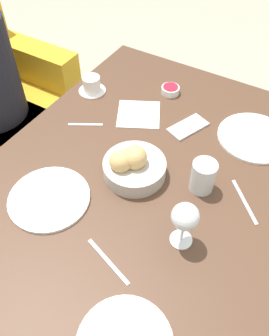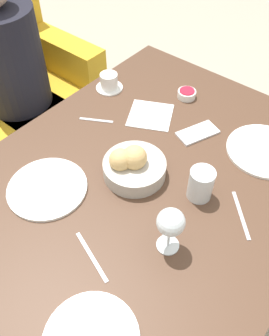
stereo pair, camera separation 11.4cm
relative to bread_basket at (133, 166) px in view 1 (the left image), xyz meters
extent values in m
plane|color=#A89E89|center=(-0.03, -0.04, -0.78)|extent=(10.00, 10.00, 0.00)
cube|color=#4C3323|center=(-0.03, -0.04, -0.06)|extent=(1.41, 1.02, 0.03)
cube|color=#4C3323|center=(0.63, 0.42, -0.43)|extent=(0.06, 0.06, 0.70)
cube|color=gold|center=(0.58, 1.08, -0.46)|extent=(0.14, 0.70, 0.63)
cube|color=#23232D|center=(0.22, 0.97, -0.56)|extent=(0.33, 0.45, 0.43)
cylinder|color=#B2ADA3|center=(0.00, 0.00, -0.02)|extent=(0.20, 0.20, 0.05)
sphere|color=tan|center=(0.00, 0.00, 0.04)|extent=(0.08, 0.08, 0.08)
sphere|color=tan|center=(0.01, -0.01, 0.03)|extent=(0.06, 0.06, 0.06)
sphere|color=tan|center=(-0.03, 0.03, 0.03)|extent=(0.07, 0.07, 0.07)
cylinder|color=white|center=(0.37, -0.28, -0.04)|extent=(0.26, 0.26, 0.01)
cylinder|color=white|center=(-0.22, 0.17, -0.04)|extent=(0.25, 0.25, 0.01)
cylinder|color=silver|center=(0.06, -0.21, 0.01)|extent=(0.08, 0.08, 0.11)
cylinder|color=silver|center=(-0.14, -0.24, -0.04)|extent=(0.06, 0.06, 0.00)
cylinder|color=silver|center=(-0.14, -0.24, 0.00)|extent=(0.01, 0.01, 0.07)
sphere|color=silver|center=(-0.14, -0.24, 0.07)|extent=(0.08, 0.08, 0.08)
cylinder|color=white|center=(0.30, 0.38, -0.04)|extent=(0.11, 0.11, 0.01)
cylinder|color=white|center=(0.30, 0.38, -0.01)|extent=(0.07, 0.07, 0.06)
cylinder|color=white|center=(0.45, 0.10, -0.03)|extent=(0.07, 0.07, 0.03)
cylinder|color=#A3192D|center=(0.45, 0.10, -0.01)|extent=(0.06, 0.06, 0.00)
cube|color=#B7B7BC|center=(0.08, -0.35, -0.04)|extent=(0.13, 0.13, 0.00)
cube|color=#B7B7BC|center=(-0.30, -0.10, -0.04)|extent=(0.06, 0.17, 0.00)
cube|color=#B7B7BC|center=(0.12, 0.28, -0.04)|extent=(0.07, 0.12, 0.00)
cube|color=white|center=(0.27, 0.14, -0.04)|extent=(0.22, 0.22, 0.00)
cube|color=silver|center=(0.30, -0.06, -0.04)|extent=(0.17, 0.12, 0.01)
camera|label=1|loc=(-0.65, -0.39, 0.84)|focal=38.00mm
camera|label=2|loc=(-0.58, -0.49, 0.84)|focal=38.00mm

